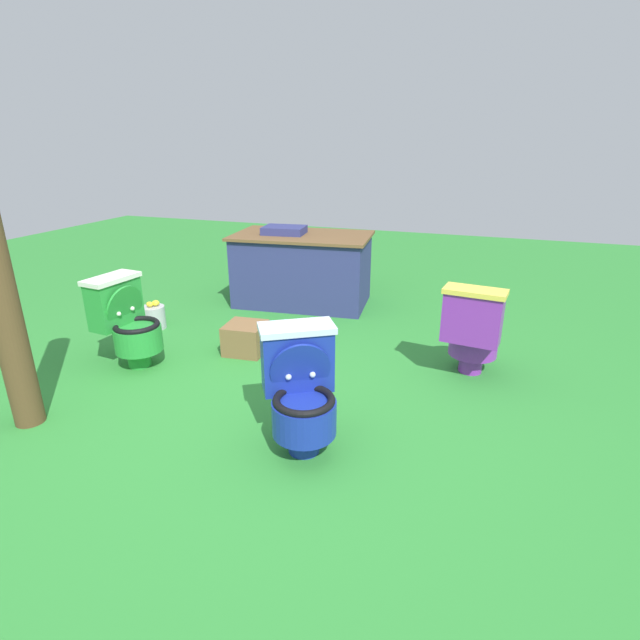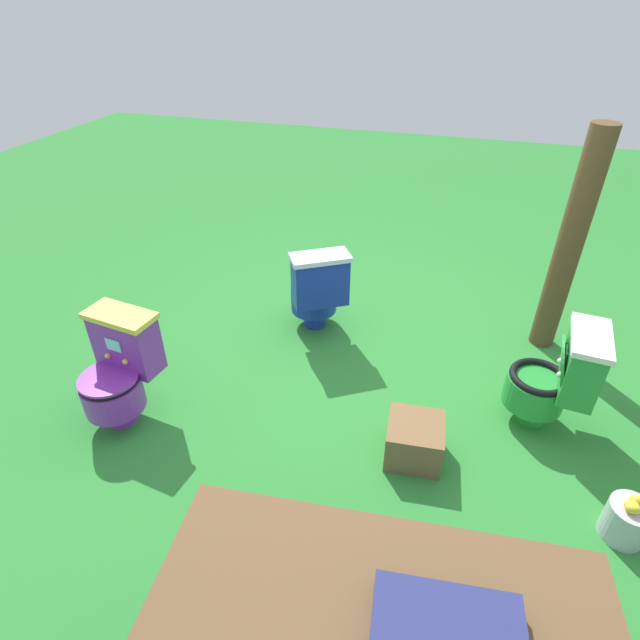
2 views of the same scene
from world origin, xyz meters
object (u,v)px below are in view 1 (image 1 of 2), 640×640
toilet_blue (301,389)px  small_crate (246,338)px  toilet_purple (473,331)px  wooden_post (2,300)px  lemon_bucket (154,317)px  vendor_table (302,269)px  toilet_green (127,321)px

toilet_blue → small_crate: bearing=-81.4°
toilet_blue → toilet_purple: same height
wooden_post → lemon_bucket: 1.84m
wooden_post → toilet_purple: bearing=31.8°
vendor_table → lemon_bucket: vendor_table is taller
small_crate → toilet_green: bearing=-145.9°
toilet_purple → small_crate: size_ratio=2.24×
lemon_bucket → toilet_blue: bearing=-32.8°
toilet_green → toilet_blue: bearing=76.9°
lemon_bucket → vendor_table: bearing=48.5°
toilet_green → small_crate: (0.76, 0.52, -0.25)m
wooden_post → vendor_table: bearing=74.9°
toilet_green → lemon_bucket: 0.85m
small_crate → wooden_post: bearing=-119.1°
toilet_green → toilet_purple: size_ratio=1.00×
small_crate → lemon_bucket: bearing=169.0°
vendor_table → toilet_green: bearing=-110.6°
toilet_purple → small_crate: toilet_purple is taller
toilet_green → small_crate: toilet_green is taller
lemon_bucket → toilet_purple: bearing=-0.7°
toilet_blue → lemon_bucket: (-2.05, 1.32, -0.26)m
toilet_purple → lemon_bucket: (-2.94, 0.03, -0.25)m
toilet_purple → small_crate: 1.86m
vendor_table → small_crate: bearing=-88.7°
wooden_post → small_crate: (0.81, 1.46, -0.70)m
toilet_blue → wooden_post: size_ratio=0.44×
toilet_purple → lemon_bucket: toilet_purple is taller
toilet_green → toilet_purple: 2.69m
toilet_green → wooden_post: size_ratio=0.44×
toilet_blue → toilet_green: bearing=-50.8°
small_crate → toilet_purple: bearing=5.6°
vendor_table → small_crate: (0.03, -1.43, -0.26)m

